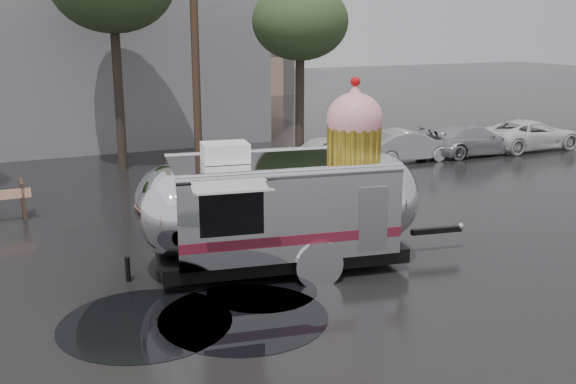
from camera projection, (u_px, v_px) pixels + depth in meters
name	position (u px, v px, depth m)	size (l,w,h in m)	color
ground	(307.00, 352.00, 10.72)	(120.00, 120.00, 0.00)	black
puddles	(195.00, 319.00, 11.90)	(8.10, 9.33, 0.01)	black
utility_pole	(195.00, 36.00, 22.94)	(1.60, 0.28, 9.00)	#473323
tree_right	(300.00, 23.00, 23.34)	(3.36, 3.36, 6.42)	#382D26
parked_cars	(447.00, 139.00, 25.84)	(13.20, 1.90, 1.50)	silver
airstream_trailer	(284.00, 202.00, 14.11)	(7.51, 3.27, 4.08)	silver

